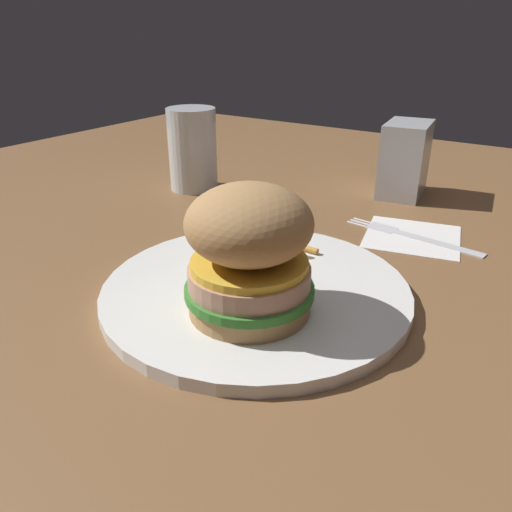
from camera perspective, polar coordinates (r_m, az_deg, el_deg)
name	(u,v)px	position (r m, az deg, el deg)	size (l,w,h in m)	color
ground_plane	(274,302)	(0.47, 2.05, -5.24)	(1.60, 1.60, 0.00)	brown
plate	(256,290)	(0.48, 0.00, -3.92)	(0.29, 0.29, 0.01)	white
sandwich	(251,252)	(0.41, -0.56, 0.50)	(0.11, 0.11, 0.11)	tan
fries_pile	(267,248)	(0.54, 1.30, 0.90)	(0.11, 0.09, 0.01)	gold
napkin	(412,236)	(0.64, 17.47, 2.17)	(0.11, 0.11, 0.00)	white
fork	(411,234)	(0.64, 17.37, 2.41)	(0.04, 0.17, 0.00)	silver
drink_glass	(193,155)	(0.78, -7.24, 11.44)	(0.07, 0.07, 0.12)	silver
napkin_dispenser	(405,159)	(0.78, 16.68, 10.55)	(0.09, 0.06, 0.11)	#B7BABF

